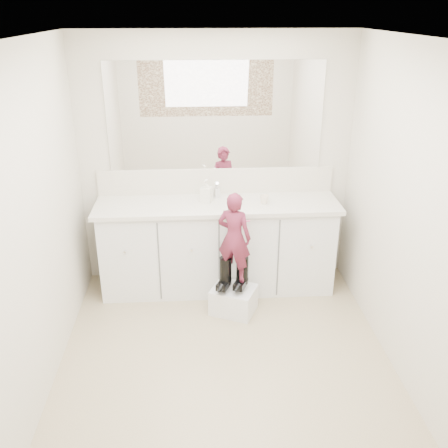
{
  "coord_description": "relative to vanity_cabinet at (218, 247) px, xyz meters",
  "views": [
    {
      "loc": [
        -0.21,
        -3.12,
        2.57
      ],
      "look_at": [
        0.03,
        0.69,
        0.9
      ],
      "focal_mm": 40.0,
      "sensor_mm": 36.0,
      "label": 1
    }
  ],
  "objects": [
    {
      "name": "floor",
      "position": [
        0.0,
        -1.23,
        -0.42
      ],
      "size": [
        3.0,
        3.0,
        0.0
      ],
      "primitive_type": "plane",
      "color": "#90815E",
      "rests_on": "ground"
    },
    {
      "name": "soap_bottle",
      "position": [
        -0.1,
        0.03,
        0.57
      ],
      "size": [
        0.12,
        0.13,
        0.22
      ],
      "primitive_type": "imported",
      "rotation": [
        0.0,
        0.0,
        -0.34
      ],
      "color": "silver",
      "rests_on": "countertop"
    },
    {
      "name": "mirror",
      "position": [
        0.0,
        0.26,
        1.22
      ],
      "size": [
        2.0,
        0.02,
        1.0
      ],
      "primitive_type": "cube",
      "color": "white",
      "rests_on": "wall_back"
    },
    {
      "name": "boot_right",
      "position": [
        0.2,
        -0.48,
        -0.03
      ],
      "size": [
        0.19,
        0.24,
        0.31
      ],
      "primitive_type": null,
      "rotation": [
        0.0,
        0.0,
        -0.42
      ],
      "color": "black",
      "rests_on": "step_stool"
    },
    {
      "name": "step_stool",
      "position": [
        0.12,
        -0.48,
        -0.31
      ],
      "size": [
        0.47,
        0.44,
        0.24
      ],
      "primitive_type": "cube",
      "rotation": [
        0.0,
        0.0,
        -0.42
      ],
      "color": "silver",
      "rests_on": "floor"
    },
    {
      "name": "cup",
      "position": [
        0.43,
        -0.05,
        0.5
      ],
      "size": [
        0.11,
        0.11,
        0.08
      ],
      "primitive_type": "imported",
      "rotation": [
        0.0,
        0.0,
        -0.38
      ],
      "color": "beige",
      "rests_on": "countertop"
    },
    {
      "name": "wall_left",
      "position": [
        -1.3,
        -1.23,
        0.78
      ],
      "size": [
        0.0,
        3.0,
        3.0
      ],
      "primitive_type": "plane",
      "rotation": [
        1.57,
        0.0,
        1.57
      ],
      "color": "beige",
      "rests_on": "floor"
    },
    {
      "name": "wall_right",
      "position": [
        1.3,
        -1.23,
        0.78
      ],
      "size": [
        0.0,
        3.0,
        3.0
      ],
      "primitive_type": "plane",
      "rotation": [
        1.57,
        0.0,
        -1.57
      ],
      "color": "beige",
      "rests_on": "floor"
    },
    {
      "name": "toddler",
      "position": [
        0.12,
        -0.48,
        0.32
      ],
      "size": [
        0.35,
        0.3,
        0.82
      ],
      "primitive_type": "imported",
      "rotation": [
        0.0,
        0.0,
        2.72
      ],
      "color": "#982E57",
      "rests_on": "step_stool"
    },
    {
      "name": "countertop",
      "position": [
        0.0,
        -0.01,
        0.45
      ],
      "size": [
        2.28,
        0.58,
        0.04
      ],
      "primitive_type": "cube",
      "color": "beige",
      "rests_on": "vanity_cabinet"
    },
    {
      "name": "ceiling",
      "position": [
        0.0,
        -1.23,
        1.97
      ],
      "size": [
        3.0,
        3.0,
        0.0
      ],
      "primitive_type": "plane",
      "rotation": [
        3.14,
        0.0,
        0.0
      ],
      "color": "white",
      "rests_on": "wall_back"
    },
    {
      "name": "wall_front",
      "position": [
        0.0,
        -2.73,
        0.77
      ],
      "size": [
        2.6,
        0.0,
        2.6
      ],
      "primitive_type": "plane",
      "rotation": [
        -1.57,
        0.0,
        0.0
      ],
      "color": "beige",
      "rests_on": "floor"
    },
    {
      "name": "wall_back",
      "position": [
        0.0,
        0.27,
        0.77
      ],
      "size": [
        2.6,
        0.0,
        2.6
      ],
      "primitive_type": "plane",
      "rotation": [
        1.57,
        0.0,
        0.0
      ],
      "color": "beige",
      "rests_on": "floor"
    },
    {
      "name": "faucet",
      "position": [
        0.0,
        0.15,
        0.52
      ],
      "size": [
        0.08,
        0.08,
        0.1
      ],
      "primitive_type": "cylinder",
      "color": "silver",
      "rests_on": "countertop"
    },
    {
      "name": "boot_left",
      "position": [
        0.05,
        -0.48,
        -0.03
      ],
      "size": [
        0.19,
        0.24,
        0.31
      ],
      "primitive_type": null,
      "rotation": [
        0.0,
        0.0,
        -0.42
      ],
      "color": "black",
      "rests_on": "step_stool"
    },
    {
      "name": "dot_panel",
      "position": [
        0.0,
        -2.71,
        1.22
      ],
      "size": [
        2.0,
        0.01,
        1.2
      ],
      "primitive_type": "cube",
      "color": "#472819",
      "rests_on": "wall_front"
    },
    {
      "name": "toothbrush",
      "position": [
        0.19,
        -0.48,
        0.46
      ],
      "size": [
        0.13,
        0.07,
        0.06
      ],
      "primitive_type": "cylinder",
      "rotation": [
        0.0,
        1.22,
        -0.42
      ],
      "color": "pink",
      "rests_on": "toddler"
    },
    {
      "name": "backsplash",
      "position": [
        0.0,
        0.26,
        0.59
      ],
      "size": [
        2.28,
        0.03,
        0.25
      ],
      "primitive_type": "cube",
      "color": "beige",
      "rests_on": "countertop"
    },
    {
      "name": "vanity_cabinet",
      "position": [
        0.0,
        0.0,
        0.0
      ],
      "size": [
        2.2,
        0.55,
        0.85
      ],
      "primitive_type": "cube",
      "color": "silver",
      "rests_on": "floor"
    }
  ]
}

